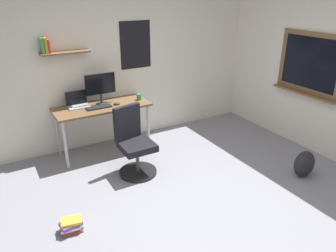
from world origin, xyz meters
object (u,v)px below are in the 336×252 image
at_px(book_stack_on_floor, 71,225).
at_px(coffee_mug, 139,97).
at_px(computer_mouse, 117,104).
at_px(keyboard, 99,107).
at_px(office_chair, 134,146).
at_px(backpack, 304,164).
at_px(monitor_primary, 100,86).
at_px(desk, 102,111).
at_px(laptop, 78,103).

bearing_deg(book_stack_on_floor, coffee_mug, 44.99).
bearing_deg(computer_mouse, keyboard, 180.00).
height_order(office_chair, computer_mouse, office_chair).
bearing_deg(backpack, monitor_primary, 133.45).
distance_m(keyboard, backpack, 3.00).
bearing_deg(coffee_mug, monitor_primary, 168.04).
distance_m(desk, keyboard, 0.14).
relative_size(office_chair, keyboard, 2.57).
distance_m(laptop, book_stack_on_floor, 1.98).
relative_size(office_chair, monitor_primary, 2.05).
relative_size(keyboard, coffee_mug, 4.02).
distance_m(laptop, computer_mouse, 0.57).
bearing_deg(desk, computer_mouse, -19.69).
bearing_deg(computer_mouse, backpack, -46.72).
distance_m(office_chair, book_stack_on_floor, 1.38).
height_order(desk, laptop, laptop).
bearing_deg(desk, keyboard, -133.37).
relative_size(laptop, monitor_primary, 0.67).
bearing_deg(computer_mouse, desk, 160.31).
distance_m(office_chair, keyboard, 0.85).
bearing_deg(laptop, desk, -24.41).
height_order(laptop, book_stack_on_floor, laptop).
relative_size(monitor_primary, computer_mouse, 4.46).
bearing_deg(laptop, monitor_primary, -7.76).
relative_size(desk, monitor_primary, 3.05).
bearing_deg(computer_mouse, office_chair, -94.89).
bearing_deg(backpack, office_chair, 147.06).
bearing_deg(keyboard, desk, 46.63).
height_order(monitor_primary, keyboard, monitor_primary).
height_order(office_chair, book_stack_on_floor, office_chair).
xyz_separation_m(laptop, backpack, (2.41, -2.22, -0.63)).
xyz_separation_m(computer_mouse, coffee_mug, (0.40, 0.05, 0.03)).
height_order(keyboard, backpack, keyboard).
height_order(desk, backpack, desk).
bearing_deg(keyboard, laptop, 138.46).
bearing_deg(office_chair, computer_mouse, 85.11).
height_order(office_chair, coffee_mug, office_chair).
height_order(monitor_primary, book_stack_on_floor, monitor_primary).
bearing_deg(keyboard, backpack, -42.75).
bearing_deg(coffee_mug, laptop, 169.63).
xyz_separation_m(backpack, book_stack_on_floor, (-3.04, 0.49, -0.11)).
bearing_deg(office_chair, backpack, -32.94).
bearing_deg(monitor_primary, desk, -110.18).
distance_m(computer_mouse, backpack, 2.81).
bearing_deg(keyboard, monitor_primary, 58.20).
relative_size(office_chair, computer_mouse, 9.13).
bearing_deg(office_chair, monitor_primary, 96.94).
distance_m(monitor_primary, computer_mouse, 0.35).
bearing_deg(monitor_primary, keyboard, -121.80).
height_order(office_chair, laptop, laptop).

